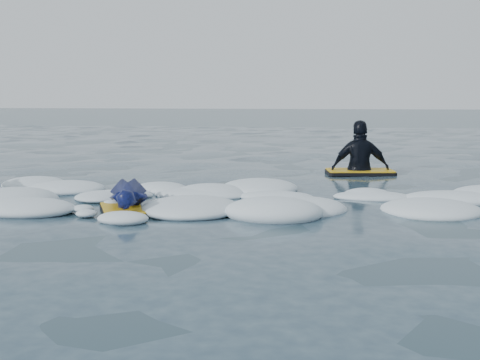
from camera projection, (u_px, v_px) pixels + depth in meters
ground at (179, 217)px, 7.36m from camera, size 120.00×120.00×0.00m
foam_band at (197, 203)px, 8.37m from camera, size 12.00×3.10×0.30m
prone_woman_unit at (128, 196)px, 7.84m from camera, size 0.89×1.52×0.36m
waiting_rider_unit at (360, 170)px, 11.32m from camera, size 1.34×0.86×1.87m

